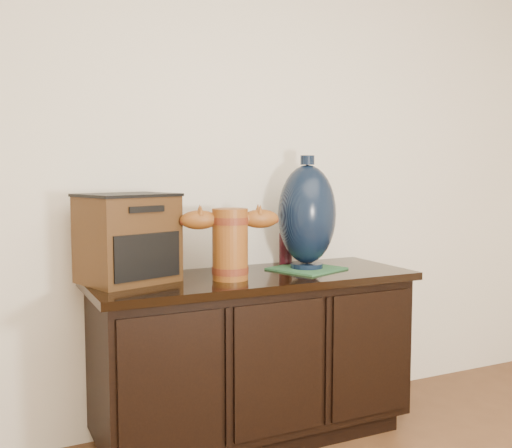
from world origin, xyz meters
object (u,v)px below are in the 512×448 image
sideboard (253,355)px  lamp_base (307,215)px  terracotta_vessel (230,240)px  spray_can (286,247)px  tv_radio (128,238)px

sideboard → lamp_base: lamp_base is taller
terracotta_vessel → lamp_base: (0.43, 0.08, 0.09)m
lamp_base → spray_can: 0.23m
sideboard → spray_can: size_ratio=7.84×
lamp_base → spray_can: lamp_base is taller
terracotta_vessel → spray_can: 0.47m
terracotta_vessel → lamp_base: 0.44m
tv_radio → spray_can: bearing=-11.3°
sideboard → tv_radio: (-0.54, 0.08, 0.55)m
sideboard → terracotta_vessel: bearing=-157.1°
terracotta_vessel → tv_radio: 0.43m
sideboard → lamp_base: (0.29, 0.03, 0.63)m
lamp_base → spray_can: size_ratio=2.83×
tv_radio → sideboard: bearing=-26.6°
lamp_base → spray_can: bearing=100.9°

